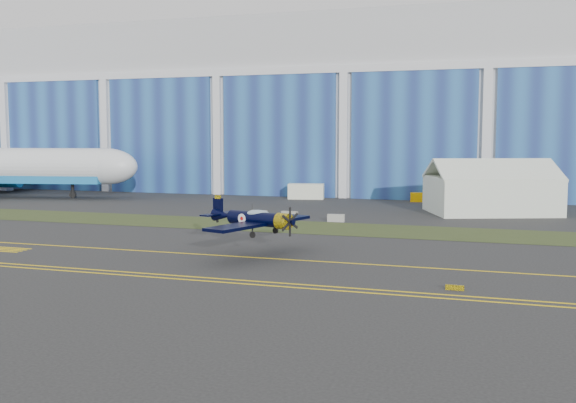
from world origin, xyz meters
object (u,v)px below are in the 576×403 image
(warbird, at_px, (255,219))
(shipping_container, at_px, (306,191))
(tent, at_px, (491,186))
(tug, at_px, (418,197))

(warbird, xyz_separation_m, shipping_container, (-10.32, 49.99, -1.91))
(shipping_container, bearing_deg, tent, -32.54)
(warbird, height_order, shipping_container, warbird)
(tug, bearing_deg, shipping_container, 174.72)
(shipping_container, bearing_deg, warbird, -88.54)
(warbird, bearing_deg, tent, 82.65)
(shipping_container, relative_size, tug, 2.40)
(tent, xyz_separation_m, tug, (-10.86, 12.66, -2.89))
(warbird, distance_m, tug, 51.55)
(warbird, bearing_deg, shipping_container, 119.57)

